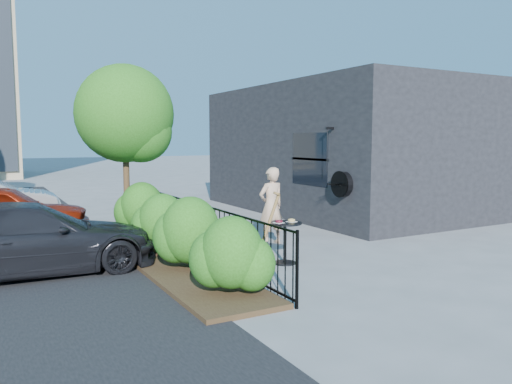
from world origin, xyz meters
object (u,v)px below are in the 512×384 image
patio_tree (128,120)px  shovel (264,242)px  car_red (0,213)px  woman (271,206)px  cafe_table (285,235)px  car_darkgrey (29,239)px

patio_tree → shovel: (0.98, -4.42, -2.10)m
patio_tree → car_red: bearing=151.8°
patio_tree → woman: 3.76m
woman → shovel: bearing=51.8°
cafe_table → car_red: size_ratio=0.22×
woman → car_darkgrey: (-4.95, -0.16, -0.23)m
shovel → car_darkgrey: bearing=144.0°
car_red → shovel: bearing=-139.5°
car_darkgrey → cafe_table: bearing=-109.1°
cafe_table → car_darkgrey: (-4.25, 1.52, 0.08)m
cafe_table → car_red: car_red is taller
woman → car_darkgrey: 4.96m
patio_tree → cafe_table: 4.62m
patio_tree → shovel: patio_tree is taller
shovel → car_red: (-3.60, 5.83, -0.00)m
woman → car_darkgrey: bearing=-3.2°
cafe_table → car_darkgrey: 4.51m
cafe_table → car_red: (-4.56, 4.96, 0.11)m
patio_tree → car_darkgrey: (-2.31, -2.04, -2.14)m
patio_tree → cafe_table: patio_tree is taller
patio_tree → car_darkgrey: 3.75m
patio_tree → car_darkgrey: patio_tree is taller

